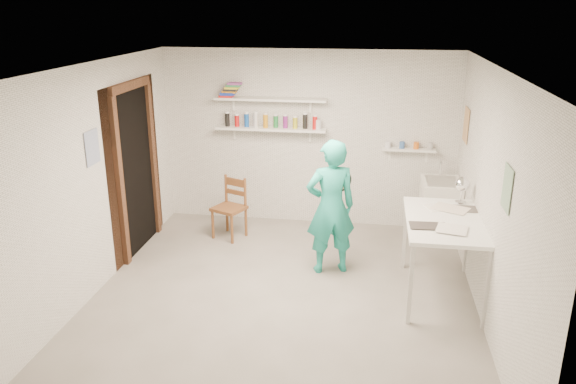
# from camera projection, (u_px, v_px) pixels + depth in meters

# --- Properties ---
(floor) EXTENTS (4.00, 4.50, 0.02)m
(floor) POSITION_uv_depth(u_px,v_px,m) (282.00, 299.00, 5.94)
(floor) COLOR slate
(floor) RESTS_ON ground
(ceiling) EXTENTS (4.00, 4.50, 0.02)m
(ceiling) POSITION_uv_depth(u_px,v_px,m) (281.00, 66.00, 5.17)
(ceiling) COLOR silver
(ceiling) RESTS_ON wall_back
(wall_back) EXTENTS (4.00, 0.02, 2.40)m
(wall_back) POSITION_uv_depth(u_px,v_px,m) (308.00, 139.00, 7.67)
(wall_back) COLOR silver
(wall_back) RESTS_ON ground
(wall_front) EXTENTS (4.00, 0.02, 2.40)m
(wall_front) POSITION_uv_depth(u_px,v_px,m) (223.00, 306.00, 3.44)
(wall_front) COLOR silver
(wall_front) RESTS_ON ground
(wall_left) EXTENTS (0.02, 4.50, 2.40)m
(wall_left) POSITION_uv_depth(u_px,v_px,m) (92.00, 181.00, 5.84)
(wall_left) COLOR silver
(wall_left) RESTS_ON ground
(wall_right) EXTENTS (0.02, 4.50, 2.40)m
(wall_right) POSITION_uv_depth(u_px,v_px,m) (493.00, 201.00, 5.27)
(wall_right) COLOR silver
(wall_right) RESTS_ON ground
(doorway_recess) EXTENTS (0.02, 0.90, 2.00)m
(doorway_recess) POSITION_uv_depth(u_px,v_px,m) (136.00, 171.00, 6.89)
(doorway_recess) COLOR black
(doorway_recess) RESTS_ON wall_left
(corridor_box) EXTENTS (1.40, 1.50, 2.10)m
(corridor_box) POSITION_uv_depth(u_px,v_px,m) (81.00, 165.00, 6.97)
(corridor_box) COLOR brown
(corridor_box) RESTS_ON ground
(door_lintel) EXTENTS (0.06, 1.05, 0.10)m
(door_lintel) POSITION_uv_depth(u_px,v_px,m) (130.00, 85.00, 6.55)
(door_lintel) COLOR brown
(door_lintel) RESTS_ON wall_left
(door_jamb_near) EXTENTS (0.06, 0.10, 2.00)m
(door_jamb_near) POSITION_uv_depth(u_px,v_px,m) (120.00, 184.00, 6.41)
(door_jamb_near) COLOR brown
(door_jamb_near) RESTS_ON ground
(door_jamb_far) EXTENTS (0.06, 0.10, 2.00)m
(door_jamb_far) POSITION_uv_depth(u_px,v_px,m) (153.00, 161.00, 7.35)
(door_jamb_far) COLOR brown
(door_jamb_far) RESTS_ON ground
(shelf_lower) EXTENTS (1.50, 0.22, 0.03)m
(shelf_lower) POSITION_uv_depth(u_px,v_px,m) (271.00, 129.00, 7.57)
(shelf_lower) COLOR white
(shelf_lower) RESTS_ON wall_back
(shelf_upper) EXTENTS (1.50, 0.22, 0.03)m
(shelf_upper) POSITION_uv_depth(u_px,v_px,m) (270.00, 99.00, 7.45)
(shelf_upper) COLOR white
(shelf_upper) RESTS_ON wall_back
(ledge_shelf) EXTENTS (0.70, 0.14, 0.03)m
(ledge_shelf) POSITION_uv_depth(u_px,v_px,m) (409.00, 150.00, 7.42)
(ledge_shelf) COLOR white
(ledge_shelf) RESTS_ON wall_back
(poster_left) EXTENTS (0.01, 0.28, 0.36)m
(poster_left) POSITION_uv_depth(u_px,v_px,m) (92.00, 148.00, 5.77)
(poster_left) COLOR #334C7F
(poster_left) RESTS_ON wall_left
(poster_right_a) EXTENTS (0.01, 0.34, 0.42)m
(poster_right_a) POSITION_uv_depth(u_px,v_px,m) (466.00, 125.00, 6.85)
(poster_right_a) COLOR #995933
(poster_right_a) RESTS_ON wall_right
(poster_right_b) EXTENTS (0.01, 0.30, 0.38)m
(poster_right_b) POSITION_uv_depth(u_px,v_px,m) (507.00, 188.00, 4.66)
(poster_right_b) COLOR #3F724C
(poster_right_b) RESTS_ON wall_right
(belfast_sink) EXTENTS (0.48, 0.60, 0.30)m
(belfast_sink) POSITION_uv_depth(u_px,v_px,m) (441.00, 192.00, 7.06)
(belfast_sink) COLOR white
(belfast_sink) RESTS_ON wall_right
(man) EXTENTS (0.66, 0.55, 1.57)m
(man) POSITION_uv_depth(u_px,v_px,m) (331.00, 207.00, 6.31)
(man) COLOR teal
(man) RESTS_ON ground
(wall_clock) EXTENTS (0.28, 0.13, 0.28)m
(wall_clock) POSITION_uv_depth(u_px,v_px,m) (339.00, 180.00, 6.41)
(wall_clock) COLOR #CBB48A
(wall_clock) RESTS_ON man
(wooden_chair) EXTENTS (0.49, 0.48, 0.81)m
(wooden_chair) POSITION_uv_depth(u_px,v_px,m) (229.00, 208.00, 7.35)
(wooden_chair) COLOR brown
(wooden_chair) RESTS_ON ground
(work_table) EXTENTS (0.78, 1.31, 0.87)m
(work_table) POSITION_uv_depth(u_px,v_px,m) (442.00, 258.00, 5.85)
(work_table) COLOR white
(work_table) RESTS_ON ground
(desk_lamp) EXTENTS (0.16, 0.16, 0.16)m
(desk_lamp) POSITION_uv_depth(u_px,v_px,m) (462.00, 184.00, 6.10)
(desk_lamp) COLOR silver
(desk_lamp) RESTS_ON work_table
(spray_cans) EXTENTS (1.32, 0.06, 0.17)m
(spray_cans) POSITION_uv_depth(u_px,v_px,m) (271.00, 121.00, 7.54)
(spray_cans) COLOR black
(spray_cans) RESTS_ON shelf_lower
(book_stack) EXTENTS (0.30, 0.14, 0.20)m
(book_stack) POSITION_uv_depth(u_px,v_px,m) (231.00, 90.00, 7.49)
(book_stack) COLOR red
(book_stack) RESTS_ON shelf_upper
(ledge_pots) EXTENTS (0.48, 0.07, 0.09)m
(ledge_pots) POSITION_uv_depth(u_px,v_px,m) (409.00, 145.00, 7.40)
(ledge_pots) COLOR silver
(ledge_pots) RESTS_ON ledge_shelf
(papers) EXTENTS (0.30, 0.22, 0.02)m
(papers) POSITION_uv_depth(u_px,v_px,m) (446.00, 218.00, 5.71)
(papers) COLOR silver
(papers) RESTS_ON work_table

